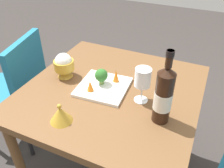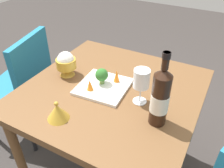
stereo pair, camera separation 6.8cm
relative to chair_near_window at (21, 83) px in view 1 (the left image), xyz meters
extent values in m
cube|color=brown|center=(-0.04, -0.71, 0.17)|extent=(0.89, 0.89, 0.04)
cylinder|color=brown|center=(0.34, -1.09, -0.19)|extent=(0.05, 0.05, 0.68)
cylinder|color=brown|center=(-0.42, -0.32, -0.19)|extent=(0.05, 0.05, 0.68)
cylinder|color=brown|center=(0.34, -0.32, -0.19)|extent=(0.05, 0.05, 0.68)
cube|color=teal|center=(-0.02, 0.10, -0.09)|extent=(0.48, 0.48, 0.02)
cube|color=teal|center=(0.02, -0.07, 0.12)|extent=(0.40, 0.13, 0.40)
cylinder|color=black|center=(0.10, 0.30, -0.31)|extent=(0.03, 0.03, 0.43)
cylinder|color=black|center=(-0.15, -0.10, -0.31)|extent=(0.03, 0.03, 0.43)
cylinder|color=black|center=(0.18, -0.03, -0.31)|extent=(0.03, 0.03, 0.43)
cylinder|color=black|center=(-0.16, -0.99, 0.31)|extent=(0.08, 0.07, 0.24)
cone|color=black|center=(-0.16, -0.99, 0.44)|extent=(0.08, 0.07, 0.03)
cylinder|color=black|center=(-0.16, -0.99, 0.49)|extent=(0.03, 0.03, 0.07)
cylinder|color=black|center=(-0.16, -0.99, 0.52)|extent=(0.03, 0.03, 0.02)
cylinder|color=silver|center=(-0.16, -0.99, 0.30)|extent=(0.08, 0.08, 0.08)
cylinder|color=white|center=(-0.07, -0.87, 0.19)|extent=(0.07, 0.07, 0.00)
cylinder|color=white|center=(-0.07, -0.87, 0.24)|extent=(0.01, 0.01, 0.08)
cylinder|color=white|center=(-0.07, -0.87, 0.32)|extent=(0.08, 0.08, 0.09)
cone|color=gold|center=(-0.04, -0.42, 0.21)|extent=(0.08, 0.08, 0.04)
cylinder|color=gold|center=(-0.04, -0.42, 0.26)|extent=(0.11, 0.11, 0.05)
sphere|color=white|center=(-0.04, -0.42, 0.29)|extent=(0.09, 0.09, 0.09)
cone|color=gold|center=(-0.35, -0.60, 0.23)|extent=(0.10, 0.10, 0.07)
sphere|color=gold|center=(-0.35, -0.60, 0.27)|extent=(0.02, 0.02, 0.02)
cube|color=white|center=(-0.05, -0.66, 0.20)|extent=(0.27, 0.27, 0.02)
cylinder|color=#729E4C|center=(-0.04, -0.65, 0.22)|extent=(0.03, 0.03, 0.03)
sphere|color=#2D6B28|center=(-0.04, -0.65, 0.26)|extent=(0.07, 0.07, 0.07)
cone|color=orange|center=(-0.12, -0.62, 0.24)|extent=(0.03, 0.03, 0.06)
cone|color=orange|center=(0.01, -0.71, 0.24)|extent=(0.03, 0.03, 0.07)
camera|label=1|loc=(-0.94, -1.11, 0.91)|focal=37.44mm
camera|label=2|loc=(-0.90, -1.17, 0.91)|focal=37.44mm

